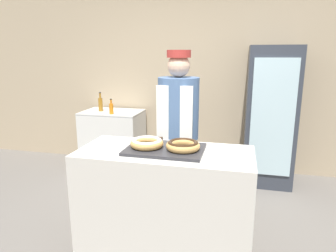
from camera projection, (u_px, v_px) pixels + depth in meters
The scene contains 13 objects.
ground_plane at pixel (165, 250), 2.60m from camera, with size 14.00×14.00×0.00m, color #66605B.
wall_back at pixel (201, 77), 4.30m from camera, with size 8.00×0.06×2.70m.
display_counter at pixel (165, 203), 2.49m from camera, with size 1.39×0.63×0.91m.
serving_tray at pixel (165, 149), 2.39m from camera, with size 0.61×0.43×0.02m.
donut_light_glaze at pixel (147, 143), 2.40m from camera, with size 0.27×0.27×0.07m.
donut_chocolate_glaze at pixel (183, 145), 2.33m from camera, with size 0.27×0.27×0.07m.
brownie_back_left at pixel (157, 140), 2.55m from camera, with size 0.08×0.08×0.03m.
brownie_back_right at pixel (183, 141), 2.50m from camera, with size 0.08×0.08×0.03m.
baker_person at pixel (178, 132), 3.06m from camera, with size 0.41×0.41×1.70m.
beverage_fridge at pixel (270, 116), 3.84m from camera, with size 0.61×0.63×1.77m.
chest_freezer at pixel (113, 139), 4.45m from camera, with size 0.85×0.58×0.85m.
bottle_orange at pixel (111, 108), 4.13m from camera, with size 0.06×0.06×0.21m.
bottle_amber at pixel (101, 104), 4.34m from camera, with size 0.06×0.06×0.28m.
Camera 1 is at (0.56, -2.21, 1.65)m, focal length 32.00 mm.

